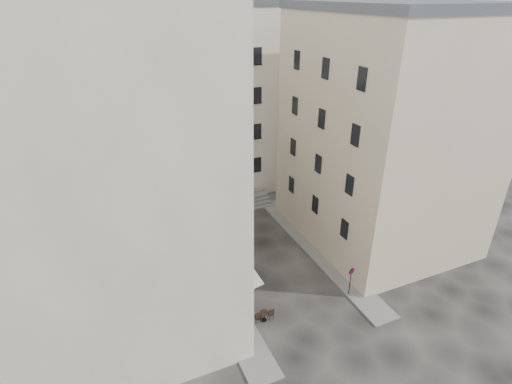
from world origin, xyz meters
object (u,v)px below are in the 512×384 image
bistro_table_a (264,315)px  bistro_table_b (243,297)px  pedestrian (233,271)px  no_parking_sign (351,276)px

bistro_table_a → bistro_table_b: bistro_table_b is taller
pedestrian → no_parking_sign: bearing=112.8°
bistro_table_a → pedestrian: 4.46m
no_parking_sign → bistro_table_a: bearing=168.0°
no_parking_sign → bistro_table_a: 6.59m
bistro_table_b → pedestrian: pedestrian is taller
bistro_table_a → bistro_table_b: size_ratio=0.94×
bistro_table_b → no_parking_sign: bearing=-18.2°
no_parking_sign → pedestrian: no_parking_sign is taller
bistro_table_a → pedestrian: size_ratio=0.65×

